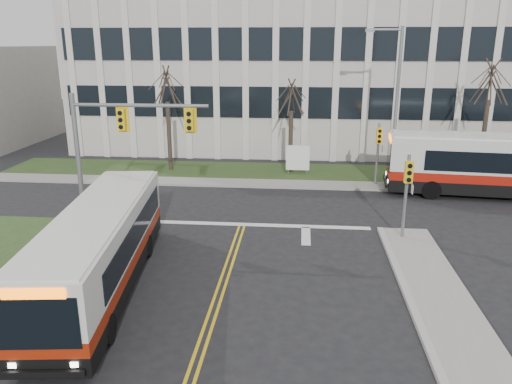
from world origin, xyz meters
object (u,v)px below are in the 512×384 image
object	(u,v)px
bus_main	(101,250)
streetlight	(394,98)
directory_sign	(298,158)
bus_cross	(506,168)

from	to	relation	value
bus_main	streetlight	bearing A→B (deg)	43.96
streetlight	directory_sign	bearing A→B (deg)	166.77
streetlight	bus_cross	bearing A→B (deg)	-20.30
directory_sign	bus_main	distance (m)	17.38
directory_sign	bus_main	size ratio (longest dim) A/B	0.19
bus_main	bus_cross	size ratio (longest dim) A/B	0.85
bus_cross	directory_sign	bearing A→B (deg)	-101.22
streetlight	directory_sign	size ratio (longest dim) A/B	4.60
directory_sign	bus_main	world-z (taller)	bus_main
streetlight	bus_main	size ratio (longest dim) A/B	0.86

